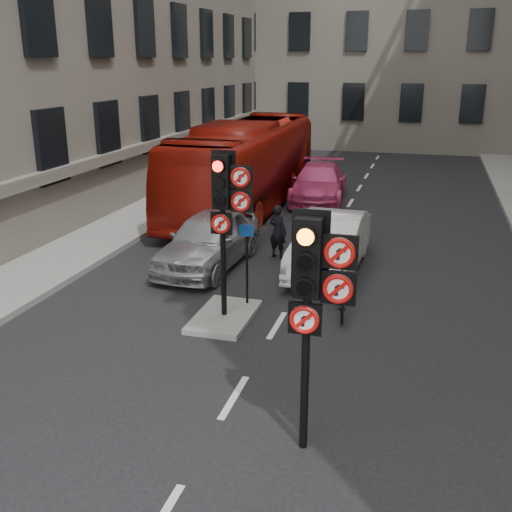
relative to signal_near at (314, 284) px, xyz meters
The scene contains 12 objects.
ground 3.14m from the signal_near, 146.26° to the right, with size 120.00×120.00×0.00m, color black.
pavement_left 14.24m from the signal_near, 128.28° to the left, with size 3.00×50.00×0.16m, color gray.
centre_island 5.44m from the signal_near, 123.83° to the left, with size 1.20×2.00×0.12m, color gray.
signal_near is the anchor object (origin of this frame).
signal_far 4.77m from the signal_near, 123.02° to the left, with size 0.91×0.40×3.58m.
car_silver 8.62m from the signal_near, 120.29° to the left, with size 1.78×4.43×1.51m, color #A2A6AA.
car_white 8.18m from the signal_near, 97.22° to the left, with size 1.59×4.55×1.50m, color silver.
car_pink 16.42m from the signal_near, 99.88° to the left, with size 2.02×4.97×1.44m, color #CF3D78.
bus_red 15.10m from the signal_near, 110.35° to the left, with size 2.76×11.81×3.29m, color maroon.
motorcycle 5.41m from the signal_near, 92.97° to the left, with size 0.52×1.84×1.11m, color black.
motorcyclist 9.08m from the signal_near, 107.03° to the left, with size 0.57×0.37×1.56m, color black.
info_sign 5.45m from the signal_near, 116.71° to the left, with size 0.32×0.12×1.87m.
Camera 1 is at (2.81, -6.43, 5.46)m, focal length 42.00 mm.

